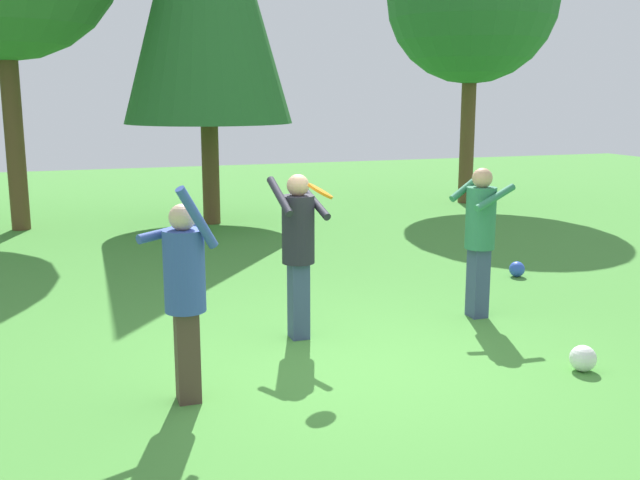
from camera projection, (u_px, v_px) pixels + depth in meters
ground_plane at (337, 359)px, 7.18m from camera, size 40.00×40.00×0.00m
person_thrower at (185, 285)px, 6.03m from camera, size 0.65×0.65×1.85m
person_catcher at (480, 229)px, 8.37m from camera, size 0.69×0.62×1.73m
person_bystander at (298, 242)px, 7.63m from camera, size 0.53×0.62×1.74m
frisbee at (320, 191)px, 7.02m from camera, size 0.31×0.33×0.15m
ball_blue at (517, 269)px, 10.41m from camera, size 0.22×0.22×0.22m
ball_white at (583, 358)px, 6.86m from camera, size 0.25×0.25×0.25m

